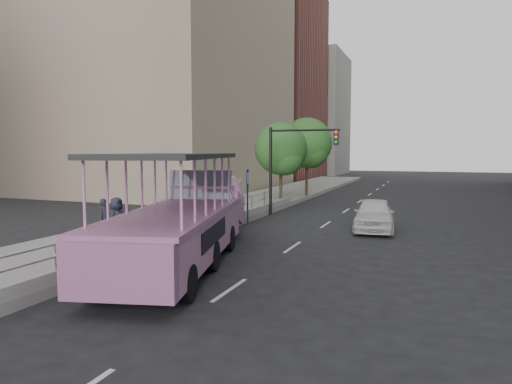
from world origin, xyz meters
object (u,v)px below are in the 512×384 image
at_px(traffic_signal, 290,156).
at_px(street_tree_far, 308,145).
at_px(street_tree_near, 282,151).
at_px(pedestrian_near, 105,218).
at_px(duck_boat, 186,221).
at_px(pedestrian_far, 117,220).
at_px(parking_sign, 248,189).
at_px(car, 374,214).

relative_size(traffic_signal, street_tree_far, 0.81).
bearing_deg(street_tree_near, pedestrian_near, -101.42).
bearing_deg(traffic_signal, pedestrian_near, -112.46).
distance_m(duck_boat, pedestrian_far, 3.23).
distance_m(duck_boat, traffic_signal, 12.16).
bearing_deg(street_tree_near, parking_sign, -87.45).
distance_m(duck_boat, street_tree_near, 15.66).
bearing_deg(parking_sign, car, -0.01).
relative_size(duck_boat, parking_sign, 4.02).
relative_size(duck_boat, pedestrian_near, 7.22).
xyz_separation_m(parking_sign, street_tree_far, (-0.10, 12.82, 2.52)).
relative_size(car, pedestrian_far, 2.57).
xyz_separation_m(duck_boat, parking_sign, (-1.19, 8.58, 0.41)).
distance_m(parking_sign, street_tree_far, 13.07).
relative_size(traffic_signal, street_tree_near, 0.91).
bearing_deg(duck_boat, pedestrian_far, 172.95).
relative_size(pedestrian_near, street_tree_near, 0.28).
distance_m(pedestrian_near, parking_sign, 8.12).
distance_m(pedestrian_near, pedestrian_far, 1.39).
height_order(car, parking_sign, parking_sign).
bearing_deg(pedestrian_near, traffic_signal, -19.63).
bearing_deg(pedestrian_near, street_tree_near, -8.59).
height_order(car, street_tree_far, street_tree_far).
bearing_deg(parking_sign, pedestrian_far, -103.85).
bearing_deg(parking_sign, street_tree_far, 90.47).
relative_size(car, pedestrian_near, 2.85).
relative_size(street_tree_near, street_tree_far, 0.89).
xyz_separation_m(duck_boat, pedestrian_near, (-4.37, 1.14, -0.28)).
xyz_separation_m(pedestrian_near, pedestrian_far, (1.17, -0.74, 0.09)).
relative_size(duck_boat, pedestrian_far, 6.51).
height_order(parking_sign, street_tree_far, street_tree_far).
distance_m(pedestrian_far, parking_sign, 8.45).
relative_size(duck_boat, street_tree_near, 2.00).
distance_m(car, pedestrian_far, 11.84).
relative_size(parking_sign, street_tree_near, 0.50).
bearing_deg(street_tree_near, pedestrian_far, -96.51).
bearing_deg(parking_sign, duck_boat, -82.12).
bearing_deg(car, pedestrian_far, -141.33).
distance_m(car, traffic_signal, 6.81).
distance_m(pedestrian_near, street_tree_far, 20.74).
height_order(pedestrian_far, parking_sign, parking_sign).
bearing_deg(traffic_signal, street_tree_far, 98.43).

